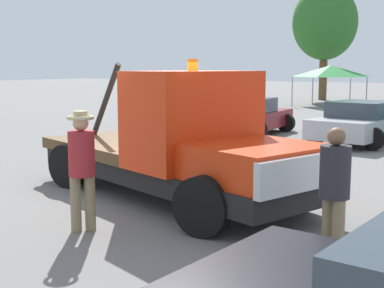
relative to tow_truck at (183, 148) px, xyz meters
name	(u,v)px	position (x,y,z in m)	size (l,w,h in m)	color
ground_plane	(170,198)	(-0.38, 0.12, -0.99)	(160.00, 160.00, 0.00)	slate
tow_truck	(183,148)	(0.00, 0.00, 0.00)	(6.62, 3.87, 2.55)	black
person_near_truck	(335,185)	(3.25, -1.50, -0.01)	(0.38, 0.38, 1.69)	#847051
person_at_hood	(82,161)	(-0.26, -2.26, 0.07)	(0.40, 0.40, 1.79)	#847051
parked_car_olive	(192,111)	(-6.41, 10.29, -0.34)	(2.57, 4.91, 1.34)	olive
parked_car_maroon	(250,117)	(-3.37, 9.40, -0.34)	(2.54, 4.32, 1.34)	maroon
parked_car_silver	(364,122)	(0.61, 9.65, -0.34)	(2.94, 4.89, 1.34)	#B7B7BC
canopy_tent_green	(331,71)	(-5.66, 25.02, 1.20)	(3.64, 3.64, 2.55)	#9E9EA3
tree_center	(325,23)	(-8.30, 31.28, 4.68)	(4.73, 4.73, 8.45)	brown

